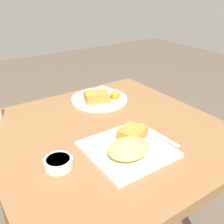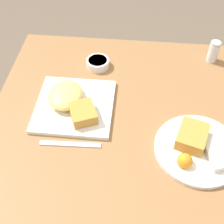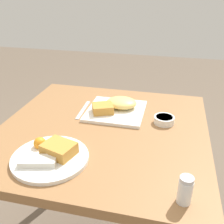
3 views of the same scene
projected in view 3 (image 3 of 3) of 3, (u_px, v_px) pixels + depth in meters
The scene contains 6 objects.
dining_table at pixel (103, 147), 1.11m from camera, with size 0.83×0.83×0.73m.
plate_square_near at pixel (116, 107), 1.18m from camera, with size 0.25×0.25×0.06m.
plate_oval_far at pixel (51, 155), 0.87m from camera, with size 0.26×0.26×0.05m.
sauce_ramekin at pixel (164, 120), 1.09m from camera, with size 0.09×0.09×0.03m.
salt_shaker at pixel (185, 192), 0.69m from camera, with size 0.04×0.04×0.08m.
butter_knife at pixel (83, 110), 1.20m from camera, with size 0.02×0.19×0.00m.
Camera 3 is at (-0.25, 0.89, 1.27)m, focal length 42.00 mm.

